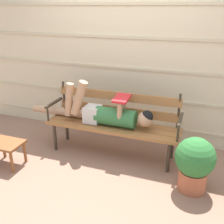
# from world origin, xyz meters

# --- Properties ---
(ground_plane) EXTENTS (12.00, 12.00, 0.00)m
(ground_plane) POSITION_xyz_m (0.00, 0.00, 0.00)
(ground_plane) COLOR #936B56
(house_siding) EXTENTS (5.00, 0.08, 2.49)m
(house_siding) POSITION_xyz_m (0.00, 0.76, 1.25)
(house_siding) COLOR beige
(house_siding) RESTS_ON ground
(park_bench) EXTENTS (1.73, 0.44, 0.87)m
(park_bench) POSITION_xyz_m (0.00, 0.20, 0.47)
(park_bench) COLOR #9E6638
(park_bench) RESTS_ON ground
(reclining_person) EXTENTS (1.73, 0.25, 0.57)m
(reclining_person) POSITION_xyz_m (-0.10, 0.13, 0.57)
(reclining_person) COLOR #33703D
(footstool) EXTENTS (0.41, 0.30, 0.31)m
(footstool) POSITION_xyz_m (-1.13, -0.55, 0.25)
(footstool) COLOR brown
(footstool) RESTS_ON ground
(potted_plant) EXTENTS (0.42, 0.42, 0.61)m
(potted_plant) POSITION_xyz_m (1.05, -0.26, 0.34)
(potted_plant) COLOR #AD5B3D
(potted_plant) RESTS_ON ground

